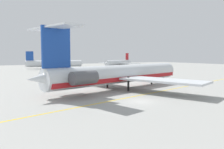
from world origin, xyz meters
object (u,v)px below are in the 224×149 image
at_px(airliner_far_right, 118,63).
at_px(ground_crew_near_nose, 116,74).
at_px(main_jetliner, 118,74).
at_px(airliner_mid_right, 56,63).
at_px(safety_cone_nose, 124,75).

xyz_separation_m(airliner_far_right, ground_crew_near_nose, (-38.84, -58.43, -1.52)).
xyz_separation_m(main_jetliner, airliner_far_right, (54.08, 82.58, -0.83)).
bearing_deg(airliner_far_right, airliner_mid_right, -27.93).
xyz_separation_m(airliner_mid_right, safety_cone_nose, (6.16, -58.51, -2.55)).
bearing_deg(airliner_far_right, ground_crew_near_nose, 30.23).
bearing_deg(safety_cone_nose, airliner_mid_right, 96.01).
bearing_deg(ground_crew_near_nose, airliner_mid_right, -65.38).
bearing_deg(airliner_mid_right, airliner_far_right, 15.04).
relative_size(airliner_far_right, ground_crew_near_nose, 16.33).
bearing_deg(ground_crew_near_nose, main_jetliner, 80.40).
xyz_separation_m(main_jetliner, ground_crew_near_nose, (15.24, 24.15, -2.35)).
height_order(ground_crew_near_nose, safety_cone_nose, ground_crew_near_nose).
xyz_separation_m(ground_crew_near_nose, safety_cone_nose, (4.11, 1.19, -0.82)).
distance_m(airliner_mid_right, ground_crew_near_nose, 59.76).
bearing_deg(main_jetliner, ground_crew_near_nose, 44.96).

